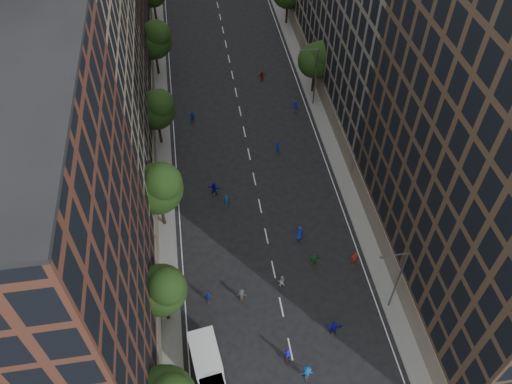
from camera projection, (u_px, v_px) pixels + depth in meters
ground at (245, 134)px, 67.50m from camera, size 240.00×240.00×0.00m
sidewalk_left at (155, 108)px, 71.20m from camera, size 4.00×105.00×0.15m
sidewalk_right at (318, 92)px, 73.67m from camera, size 4.00×105.00×0.15m
bldg_left_a at (31, 268)px, 35.15m from camera, size 14.00×22.00×30.00m
bldg_left_b at (60, 57)px, 49.65m from camera, size 14.00×26.00×34.00m
tree_left_1 at (163, 289)px, 44.85m from camera, size 4.80×4.80×8.21m
tree_left_2 at (159, 187)px, 52.24m from camera, size 5.60×5.60×9.45m
tree_left_3 at (157, 108)px, 61.97m from camera, size 5.00×5.00×8.58m
tree_left_4 at (154, 39)px, 72.41m from camera, size 5.40×5.40×9.08m
tree_right_a at (317, 59)px, 69.74m from camera, size 5.00×5.00×8.39m
streetlamp_near at (397, 278)px, 46.10m from camera, size 2.64×0.22×9.06m
streetlamp_far at (314, 74)px, 68.08m from camera, size 2.64×0.22×9.06m
cargo_van at (207, 362)px, 44.42m from camera, size 3.26×5.75×2.92m
skater_1 at (287, 354)px, 45.56m from camera, size 0.75×0.60×1.80m
skater_3 at (307, 373)px, 44.39m from camera, size 1.22×0.74×1.84m
skater_4 at (208, 297)px, 49.72m from camera, size 0.89×0.39×1.50m
skater_5 at (334, 328)px, 47.36m from camera, size 1.70×0.84×1.75m
skater_6 at (218, 376)px, 44.23m from camera, size 0.87×0.60×1.72m
skater_7 at (354, 259)px, 52.61m from camera, size 0.74×0.52×1.94m
skater_8 at (281, 281)px, 50.95m from camera, size 0.87×0.75×1.55m
skater_9 at (241, 295)px, 49.86m from camera, size 1.12×0.77×1.60m
skater_10 at (314, 260)px, 52.51m from camera, size 1.17×0.55×1.94m
skater_11 at (214, 189)px, 59.47m from camera, size 1.74×1.08×1.79m
skater_12 at (300, 233)px, 54.90m from camera, size 1.10×0.94×1.92m
skater_13 at (226, 201)px, 58.29m from camera, size 0.70×0.57×1.65m
skater_14 at (277, 148)px, 64.39m from camera, size 0.89×0.72×1.74m
skater_15 at (295, 107)px, 70.18m from camera, size 1.12×0.69×1.67m
skater_16 at (193, 117)px, 68.49m from camera, size 1.11×0.64×1.77m
skater_17 at (262, 76)px, 75.38m from camera, size 1.45×0.79×1.50m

